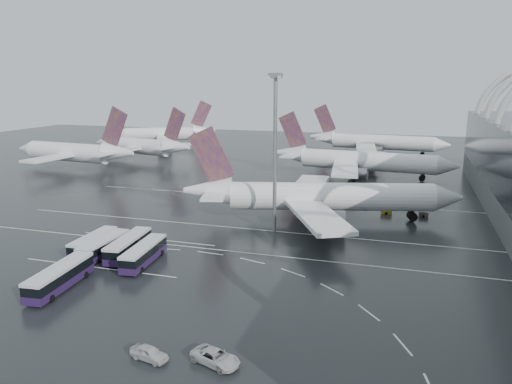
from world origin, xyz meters
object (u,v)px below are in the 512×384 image
(floodlight_mast, at_px, (275,134))
(gse_cart_belly_e, at_px, (387,211))
(jet_remote_mid, at_px, (142,146))
(bus_row_near_c, at_px, (128,245))
(airliner_main, at_px, (317,197))
(van_curve_b, at_px, (149,353))
(jet_remote_far, at_px, (166,134))
(bus_row_near_d, at_px, (144,253))
(gse_cart_belly_b, at_px, (424,214))
(bus_row_far_b, at_px, (60,277))
(jet_remote_west, at_px, (75,153))
(airliner_gate_b, at_px, (358,161))
(van_curve_a, at_px, (215,357))
(gse_cart_belly_c, at_px, (328,226))
(bus_row_near_a, at_px, (93,242))
(bus_row_near_b, at_px, (104,246))
(airliner_gate_c, at_px, (374,142))

(floodlight_mast, height_order, gse_cart_belly_e, floodlight_mast)
(jet_remote_mid, xyz_separation_m, bus_row_near_c, (51.73, -95.09, -3.54))
(airliner_main, xyz_separation_m, van_curve_b, (-7.16, -60.78, -4.35))
(jet_remote_far, height_order, gse_cart_belly_e, jet_remote_far)
(bus_row_near_d, bearing_deg, bus_row_near_c, 54.19)
(gse_cart_belly_b, bearing_deg, jet_remote_far, 139.62)
(jet_remote_far, distance_m, van_curve_b, 187.06)
(bus_row_far_b, bearing_deg, airliner_main, -36.54)
(jet_remote_west, xyz_separation_m, bus_row_far_b, (62.09, -87.16, -3.77))
(airliner_gate_b, relative_size, van_curve_a, 10.19)
(jet_remote_far, relative_size, gse_cart_belly_c, 20.96)
(airliner_main, distance_m, gse_cart_belly_c, 8.06)
(jet_remote_mid, distance_m, jet_remote_far, 45.09)
(airliner_main, distance_m, bus_row_near_a, 47.04)
(jet_remote_mid, height_order, bus_row_near_b, jet_remote_mid)
(airliner_gate_c, xyz_separation_m, bus_row_near_a, (-38.76, -136.75, -3.43))
(bus_row_near_b, xyz_separation_m, bus_row_near_c, (4.05, 1.32, 0.11))
(airliner_main, distance_m, van_curve_b, 61.35)
(airliner_gate_b, relative_size, bus_row_near_d, 4.38)
(gse_cart_belly_b, bearing_deg, bus_row_near_b, -141.01)
(bus_row_near_a, height_order, gse_cart_belly_b, bus_row_near_a)
(gse_cart_belly_b, relative_size, gse_cart_belly_e, 0.87)
(van_curve_b, distance_m, floodlight_mast, 53.48)
(van_curve_a, bearing_deg, jet_remote_far, 47.34)
(van_curve_b, bearing_deg, airliner_gate_c, 7.87)
(jet_remote_far, xyz_separation_m, bus_row_near_d, (68.38, -141.14, -3.62))
(airliner_gate_b, relative_size, gse_cart_belly_c, 26.99)
(airliner_gate_c, height_order, gse_cart_belly_b, airliner_gate_c)
(jet_remote_mid, distance_m, gse_cart_belly_e, 107.37)
(airliner_gate_b, xyz_separation_m, jet_remote_far, (-94.11, 53.06, 0.34))
(airliner_gate_c, distance_m, bus_row_near_a, 142.17)
(bus_row_near_b, distance_m, van_curve_a, 40.66)
(gse_cart_belly_e, bearing_deg, airliner_main, -145.45)
(bus_row_near_b, bearing_deg, floodlight_mast, -47.42)
(jet_remote_west, height_order, bus_row_near_b, jet_remote_west)
(jet_remote_mid, xyz_separation_m, bus_row_near_a, (44.55, -94.98, -3.71))
(bus_row_near_b, relative_size, van_curve_a, 2.19)
(bus_row_near_b, xyz_separation_m, van_curve_a, (31.24, -26.01, -0.90))
(jet_remote_mid, xyz_separation_m, floodlight_mast, (72.23, -73.71, 14.30))
(jet_remote_mid, xyz_separation_m, gse_cart_belly_b, (101.28, -53.02, -4.77))
(jet_remote_mid, xyz_separation_m, gse_cart_belly_c, (82.23, -68.71, -4.75))
(bus_row_near_d, distance_m, floodlight_mast, 33.93)
(bus_row_near_a, height_order, van_curve_a, bus_row_near_a)
(jet_remote_mid, bearing_deg, airliner_main, 155.19)
(airliner_main, distance_m, floodlight_mast, 19.23)
(jet_remote_west, height_order, gse_cart_belly_c, jet_remote_west)
(airliner_gate_b, bearing_deg, bus_row_near_d, -100.77)
(gse_cart_belly_b, bearing_deg, airliner_gate_b, 113.98)
(jet_remote_mid, xyz_separation_m, jet_remote_far, (-12.13, 43.42, 0.05))
(jet_remote_west, bearing_deg, airliner_main, 162.38)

